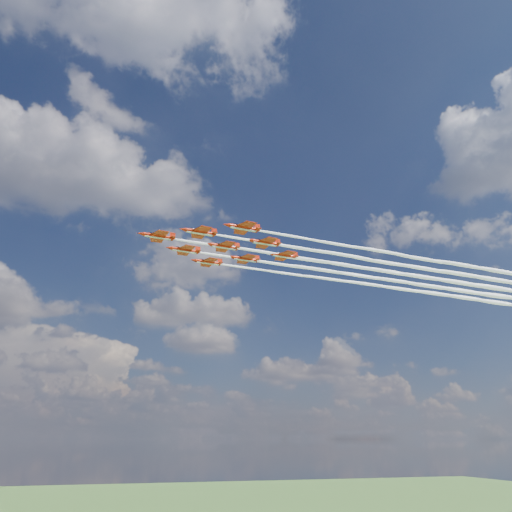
% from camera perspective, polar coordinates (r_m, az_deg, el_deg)
% --- Properties ---
extents(jet_lead, '(140.52, 23.47, 2.58)m').
position_cam_1_polar(jet_lead, '(164.68, 12.30, -1.36)').
color(jet_lead, red).
extents(jet_row2_port, '(140.52, 23.47, 2.58)m').
position_cam_1_polar(jet_row2_port, '(164.90, 16.47, -1.00)').
color(jet_row2_port, red).
extents(jet_row2_starb, '(140.52, 23.47, 2.58)m').
position_cam_1_polar(jet_row2_starb, '(175.75, 13.46, -2.46)').
color(jet_row2_starb, red).
extents(jet_row3_port, '(140.52, 23.47, 2.58)m').
position_cam_1_polar(jet_row3_port, '(165.99, 20.62, -0.65)').
color(jet_row3_port, red).
extents(jet_row3_centre, '(140.52, 23.47, 2.58)m').
position_cam_1_polar(jet_row3_centre, '(176.16, 17.38, -2.12)').
color(jet_row3_centre, red).
extents(jet_row3_starb, '(140.52, 23.47, 2.58)m').
position_cam_1_polar(jet_row3_starb, '(186.94, 14.50, -3.43)').
color(jet_row3_starb, red).
extents(jet_row4_port, '(140.52, 23.47, 2.58)m').
position_cam_1_polar(jet_row4_port, '(177.40, 21.25, -1.78)').
color(jet_row4_port, red).
extents(jet_row4_starb, '(140.52, 23.47, 2.58)m').
position_cam_1_polar(jet_row4_starb, '(187.52, 18.17, -3.11)').
color(jet_row4_starb, red).
extents(jet_tail, '(140.52, 23.47, 2.58)m').
position_cam_1_polar(jet_tail, '(188.88, 21.81, -2.78)').
color(jet_tail, red).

